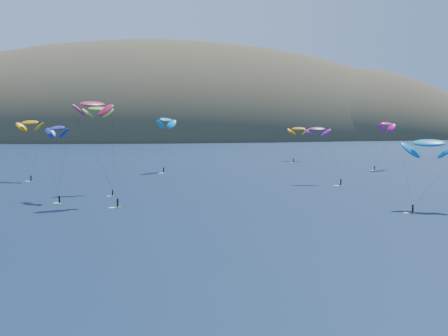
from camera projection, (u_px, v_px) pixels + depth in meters
island at (181, 148)px, 611.39m from camera, size 730.00×300.00×210.00m
kitesurfer_1 at (30, 123)px, 192.30m from camera, size 10.08×9.10×20.46m
kitesurfer_3 at (98, 109)px, 161.37m from camera, size 8.38×12.23×23.88m
kitesurfer_4 at (166, 120)px, 222.37m from camera, size 10.18×11.94×21.44m
kitesurfer_5 at (429, 143)px, 132.26m from camera, size 12.64×11.37×17.08m
kitesurfer_6 at (318, 129)px, 183.55m from camera, size 9.22×10.52×18.17m
kitesurfer_8 at (387, 124)px, 232.07m from camera, size 11.97×8.93×19.63m
kitesurfer_9 at (93, 104)px, 138.02m from camera, size 10.98×9.99×24.97m
kitesurfer_10 at (57, 128)px, 146.30m from camera, size 7.79×11.76×19.16m
kitesurfer_11 at (298, 129)px, 279.61m from camera, size 11.24×16.19×16.98m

